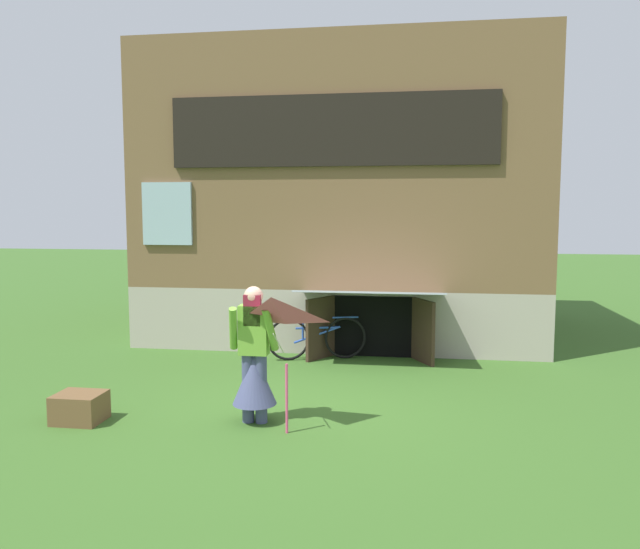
{
  "coord_description": "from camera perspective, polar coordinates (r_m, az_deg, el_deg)",
  "views": [
    {
      "loc": [
        1.37,
        -7.52,
        2.5
      ],
      "look_at": [
        0.1,
        0.98,
        1.61
      ],
      "focal_mm": 34.9,
      "sensor_mm": 36.0,
      "label": 1
    }
  ],
  "objects": [
    {
      "name": "log_house",
      "position": [
        13.29,
        2.57,
        7.02
      ],
      "size": [
        7.41,
        6.52,
        5.52
      ],
      "color": "#ADA393",
      "rests_on": "ground_plane"
    },
    {
      "name": "bicycle_blue",
      "position": [
        10.48,
        -0.29,
        -5.81
      ],
      "size": [
        1.62,
        0.52,
        0.76
      ],
      "rotation": [
        0.0,
        0.0,
        0.29
      ],
      "color": "black",
      "rests_on": "ground_plane"
    },
    {
      "name": "kite",
      "position": [
        6.72,
        -4.45,
        -5.12
      ],
      "size": [
        0.79,
        0.9,
        1.44
      ],
      "color": "#E54C7F",
      "rests_on": "ground_plane"
    },
    {
      "name": "wooden_crate",
      "position": [
        8.06,
        -21.18,
        -11.31
      ],
      "size": [
        0.55,
        0.47,
        0.34
      ],
      "primitive_type": "cube",
      "color": "brown",
      "rests_on": "ground_plane"
    },
    {
      "name": "person",
      "position": [
        7.41,
        -6.05,
        -8.31
      ],
      "size": [
        0.61,
        0.52,
        1.62
      ],
      "rotation": [
        0.0,
        0.0,
        -0.24
      ],
      "color": "#474C75",
      "rests_on": "ground_plane"
    },
    {
      "name": "ground_plane",
      "position": [
        8.04,
        -1.8,
        -12.21
      ],
      "size": [
        60.0,
        60.0,
        0.0
      ],
      "primitive_type": "plane",
      "color": "#386023"
    }
  ]
}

